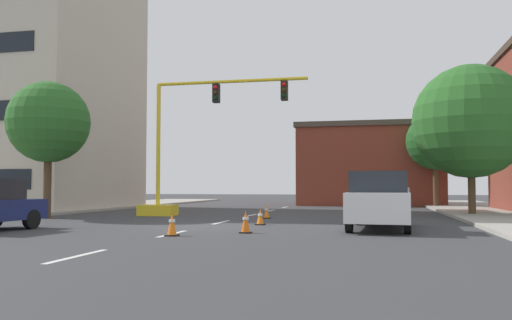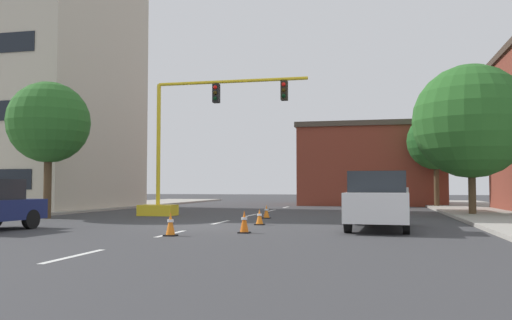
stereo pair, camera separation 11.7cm
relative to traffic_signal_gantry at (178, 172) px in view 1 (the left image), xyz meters
The scene contains 19 objects.
ground_plane 7.88m from the traffic_signal_gantry, 62.42° to the right, with size 160.00×160.00×0.00m, color #38383A.
sidewalk_left 9.65m from the traffic_signal_gantry, behind, with size 6.00×56.00×0.14m, color #9E998E.
lane_stripe_seg_1 15.76m from the traffic_signal_gantry, 77.03° to the right, with size 0.16×2.40×0.01m, color silver.
lane_stripe_seg_2 10.55m from the traffic_signal_gantry, 70.15° to the right, with size 0.16×2.40×0.01m, color silver.
lane_stripe_seg_3 5.90m from the traffic_signal_gantry, 50.21° to the right, with size 0.16×2.40×0.01m, color silver.
lane_stripe_seg_4 4.34m from the traffic_signal_gantry, 20.28° to the left, with size 0.16×2.40×0.01m, color silver.
lane_stripe_seg_5 7.96m from the traffic_signal_gantry, 62.73° to the left, with size 0.16×2.40×0.01m, color silver.
lane_stripe_seg_6 12.97m from the traffic_signal_gantry, 74.10° to the left, with size 0.16×2.40×0.01m, color silver.
building_tall_left 17.12m from the traffic_signal_gantry, 159.26° to the left, with size 15.77×12.03×19.07m.
building_brick_center 21.84m from the traffic_signal_gantry, 64.40° to the left, with size 11.40×9.49×6.47m.
traffic_signal_gantry is the anchor object (origin of this frame).
tree_left_near 6.57m from the traffic_signal_gantry, 146.59° to the right, with size 3.80×3.80×6.40m.
tree_right_far 19.70m from the traffic_signal_gantry, 44.36° to the left, with size 4.00×4.00×6.67m.
tree_right_mid 14.92m from the traffic_signal_gantry, 10.23° to the left, with size 5.68×5.68×7.58m.
pickup_truck_white 11.87m from the traffic_signal_gantry, 32.94° to the right, with size 2.28×5.50×1.99m.
traffic_cone_roadside_a 7.79m from the traffic_signal_gantry, 44.43° to the right, with size 0.36×0.36×0.61m.
traffic_cone_roadside_b 10.77m from the traffic_signal_gantry, 57.57° to the right, with size 0.36×0.36×0.73m.
traffic_cone_roadside_c 5.28m from the traffic_signal_gantry, 12.59° to the right, with size 0.36×0.36×0.63m.
traffic_cone_roadside_d 11.20m from the traffic_signal_gantry, 70.11° to the right, with size 0.36×0.36×0.71m.
Camera 1 is at (6.17, -18.83, 1.49)m, focal length 37.37 mm.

